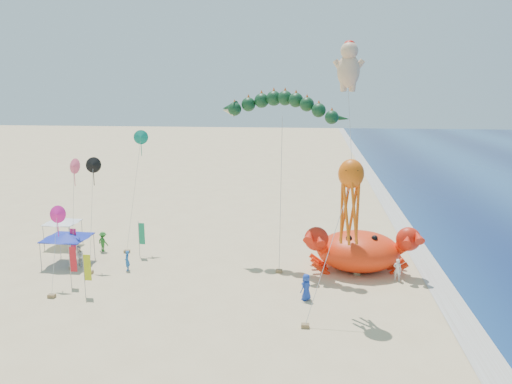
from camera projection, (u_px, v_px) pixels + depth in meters
ground at (279, 281)px, 38.07m from camera, size 320.00×320.00×0.00m
foam_strip at (441, 288)px, 36.66m from camera, size 320.00×320.00×0.00m
crab_inflatable at (359, 250)px, 40.02m from camera, size 9.00×6.19×3.95m
dragon_kite at (280, 110)px, 40.60m from camera, size 10.71×6.01×13.90m
cherub_kite at (349, 65)px, 44.41m from camera, size 2.02×9.63×18.64m
octopus_kite at (350, 195)px, 31.48m from camera, size 3.68×3.74×10.09m
canopy_blue at (67, 235)px, 41.50m from camera, size 3.71×3.71×2.71m
canopy_white at (62, 220)px, 46.28m from camera, size 3.01×3.01×2.71m
feather_flags at (95, 250)px, 39.10m from camera, size 5.61×8.66×3.20m
beachgoers at (171, 259)px, 40.36m from camera, size 26.50×9.69×1.88m
small_kites at (93, 179)px, 40.70m from camera, size 5.64×13.43×10.83m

